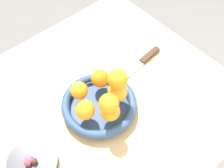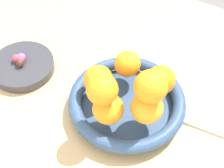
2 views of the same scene
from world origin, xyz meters
The scene contains 15 objects.
dining_table centered at (0.00, 0.00, 0.65)m, with size 1.10×0.76×0.74m.
fruit_bowl centered at (-0.12, 0.03, 0.76)m, with size 0.23×0.23×0.04m.
candy_dish centered at (0.13, 0.04, 0.75)m, with size 0.14×0.14×0.02m, color #333338.
orange_0 centered at (-0.06, 0.04, 0.81)m, with size 0.06×0.06×0.06m, color orange.
orange_1 centered at (-0.11, 0.09, 0.81)m, with size 0.06×0.06×0.06m, color orange.
orange_2 centered at (-0.17, 0.05, 0.81)m, with size 0.06×0.06×0.06m, color orange.
orange_3 centered at (-0.17, -0.02, 0.81)m, with size 0.06×0.06×0.06m, color orange.
orange_4 centered at (-0.09, -0.03, 0.81)m, with size 0.05×0.05×0.05m, color orange.
orange_5 centered at (-0.10, 0.09, 0.86)m, with size 0.05×0.05×0.05m, color orange.
orange_6 centered at (-0.17, 0.05, 0.87)m, with size 0.06×0.06×0.06m, color orange.
candy_ball_0 centered at (0.13, 0.04, 0.77)m, with size 0.02×0.02×0.02m, color #8C4C99.
candy_ball_1 centered at (0.13, 0.04, 0.77)m, with size 0.02×0.02×0.02m, color #C6384C.
candy_ball_2 centered at (0.13, 0.05, 0.77)m, with size 0.02×0.02×0.02m, color #472819.
candy_ball_3 centered at (0.14, 0.05, 0.77)m, with size 0.02×0.02×0.02m, color #C6384C.
knife centered at (-0.33, -0.02, 0.75)m, with size 0.26×0.04×0.01m.
Camera 1 is at (0.15, 0.39, 1.49)m, focal length 45.00 mm.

